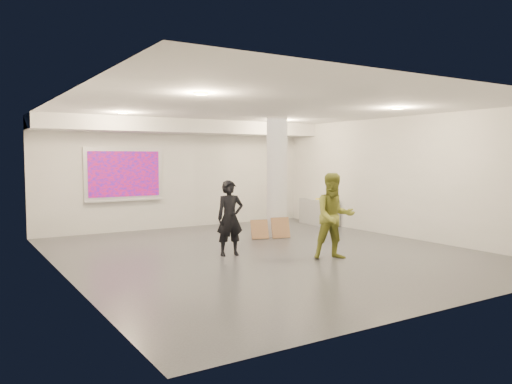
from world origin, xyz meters
TOP-DOWN VIEW (x-y plane):
  - floor at (0.00, 0.00)m, footprint 8.00×9.00m
  - ceiling at (0.00, 0.00)m, footprint 8.00×9.00m
  - wall_back at (0.00, 4.50)m, footprint 8.00×0.01m
  - wall_front at (0.00, -4.50)m, footprint 8.00×0.01m
  - wall_left at (-4.00, 0.00)m, footprint 0.01×9.00m
  - wall_right at (4.00, 0.00)m, footprint 0.01×9.00m
  - soffit_band at (0.00, 3.95)m, footprint 8.00×1.10m
  - downlight_nw at (-2.20, 2.50)m, footprint 0.22×0.22m
  - downlight_ne at (2.20, 2.50)m, footprint 0.22×0.22m
  - downlight_sw at (-2.20, -1.50)m, footprint 0.22×0.22m
  - downlight_se at (2.20, -1.50)m, footprint 0.22×0.22m
  - column at (1.50, 1.80)m, footprint 0.52×0.52m
  - projection_screen at (-1.60, 4.45)m, footprint 2.10×0.13m
  - credenza at (3.72, 2.83)m, footprint 0.60×1.32m
  - papers_stack at (3.77, 2.72)m, footprint 0.26×0.34m
  - postit_pad at (3.70, 2.71)m, footprint 0.25×0.31m
  - cardboard_back at (1.35, 1.42)m, footprint 0.49×0.24m
  - cardboard_front at (0.84, 1.58)m, footprint 0.46×0.28m
  - woman at (-0.77, 0.17)m, footprint 0.61×0.46m
  - man at (0.78, -1.23)m, footprint 1.00×0.90m

SIDE VIEW (x-z plane):
  - floor at x=0.00m, z-range -0.01..0.01m
  - cardboard_front at x=0.84m, z-range 0.00..0.47m
  - cardboard_back at x=1.35m, z-range 0.00..0.51m
  - credenza at x=3.72m, z-range 0.00..0.76m
  - woman at x=-0.77m, z-range 0.00..1.53m
  - papers_stack at x=3.77m, z-range 0.76..0.78m
  - postit_pad at x=3.70m, z-range 0.76..0.78m
  - man at x=0.78m, z-range 0.00..1.69m
  - wall_back at x=0.00m, z-range 0.00..3.00m
  - wall_front at x=0.00m, z-range 0.00..3.00m
  - wall_left at x=-4.00m, z-range 0.00..3.00m
  - wall_right at x=4.00m, z-range 0.00..3.00m
  - column at x=1.50m, z-range 0.00..3.00m
  - projection_screen at x=-1.60m, z-range 0.82..2.24m
  - soffit_band at x=0.00m, z-range 2.64..3.00m
  - downlight_nw at x=-2.20m, z-range 2.97..2.99m
  - downlight_ne at x=2.20m, z-range 2.97..2.99m
  - downlight_sw at x=-2.20m, z-range 2.97..2.99m
  - downlight_se at x=2.20m, z-range 2.97..2.99m
  - ceiling at x=0.00m, z-range 3.00..3.00m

